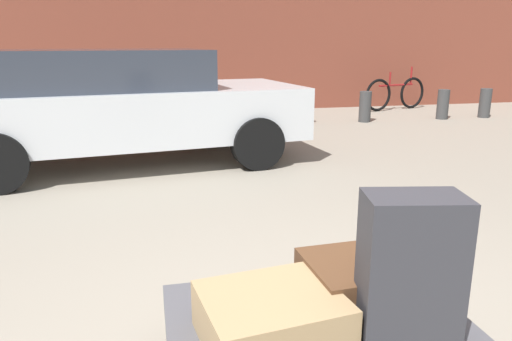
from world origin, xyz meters
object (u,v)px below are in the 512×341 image
Objects in this scene: suitcase_tan_front_left at (271,318)px; bollard_kerb_far at (443,104)px; bicycle_leaning at (396,93)px; bollard_kerb_mid at (365,107)px; bollard_kerb_near at (302,109)px; suitcase_charcoal_rear_left at (410,272)px; parked_car at (122,104)px; bollard_corner at (485,103)px; suitcase_brown_stacked_top at (363,283)px; luggage_cart at (314,329)px.

suitcase_tan_front_left is 8.83m from bollard_kerb_far.
bollard_kerb_mid is (-1.42, -1.46, -0.08)m from bicycle_leaning.
bicycle_leaning is at bearing 28.46° from bollard_kerb_near.
suitcase_charcoal_rear_left reaches higher than bollard_kerb_mid.
bollard_kerb_mid is (4.42, 2.44, -0.47)m from parked_car.
bollard_kerb_far is 1.00× the size of bollard_corner.
bollard_kerb_mid is at bearing 77.32° from suitcase_charcoal_rear_left.
bollard_kerb_near reaches higher than suitcase_brown_stacked_top.
suitcase_charcoal_rear_left reaches higher than bollard_kerb_far.
suitcase_charcoal_rear_left is at bearing -113.74° from bollard_kerb_mid.
suitcase_charcoal_rear_left is (0.04, -0.31, 0.20)m from suitcase_brown_stacked_top.
bollard_corner is (6.08, 6.89, 0.02)m from luggage_cart.
luggage_cart is 0.29× the size of parked_car.
suitcase_brown_stacked_top is 0.82× the size of suitcase_charcoal_rear_left.
suitcase_brown_stacked_top is 0.11× the size of parked_car.
suitcase_brown_stacked_top is 8.41m from bollard_kerb_far.
bicycle_leaning reaches higher than bollard_kerb_near.
bicycle_leaning reaches higher than bollard_kerb_mid.
parked_car reaches higher than luggage_cart.
bollard_kerb_mid is (3.66, 7.03, -0.15)m from suitcase_tan_front_left.
suitcase_charcoal_rear_left is at bearing -85.60° from suitcase_brown_stacked_top.
parked_car reaches higher than suitcase_brown_stacked_top.
bollard_kerb_near is at bearing 180.00° from bollard_corner.
suitcase_tan_front_left is 0.92× the size of bollard_kerb_mid.
suitcase_brown_stacked_top is at bearing 108.55° from suitcase_charcoal_rear_left.
bollard_kerb_near and bollard_kerb_far have the same top height.
bollard_kerb_far reaches higher than suitcase_brown_stacked_top.
bollard_kerb_far is (4.83, 7.16, -0.36)m from suitcase_charcoal_rear_left.
bollard_kerb_far is at bearing -79.82° from bicycle_leaning.
luggage_cart is 9.19m from bollard_corner.
suitcase_tan_front_left is 4.66m from parked_car.
bollard_corner is at bearing 40.34° from suitcase_tan_front_left.
bollard_corner is at bearing 19.03° from parked_car.
bollard_kerb_near is (-2.70, -1.46, -0.08)m from bicycle_leaning.
bollard_corner is (6.32, 7.03, -0.15)m from suitcase_tan_front_left.
bollard_corner is (7.07, 2.44, -0.47)m from parked_car.
bollard_kerb_near is (1.91, 6.85, -0.15)m from suitcase_brown_stacked_top.
bollard_corner is at bearing 0.00° from bollard_kerb_near.
luggage_cart is at bearing -120.15° from bicycle_leaning.
suitcase_brown_stacked_top is at bearing -119.03° from bicycle_leaning.
bollard_kerb_far and bollard_corner have the same top height.
bollard_corner is (2.65, 0.00, 0.00)m from bollard_kerb_mid.
bollard_kerb_far is at bearing 180.00° from bollard_corner.
bicycle_leaning reaches higher than suitcase_brown_stacked_top.
luggage_cart is 2.19× the size of bollard_kerb_far.
bollard_kerb_near is at bearing -151.54° from bicycle_leaning.
luggage_cart is at bearing -77.51° from parked_car.
parked_car is 5.07m from bollard_kerb_mid.
luggage_cart is 2.38× the size of suitcase_tan_front_left.
bollard_kerb_near and bollard_kerb_mid have the same top height.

